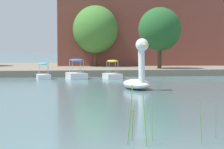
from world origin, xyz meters
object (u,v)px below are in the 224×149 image
object	(u,v)px
pedal_boat_yellow	(112,74)
tree_sapling_by_fence	(160,29)
pedal_boat_cyan	(43,74)
tree_broadleaf_left	(95,29)
pedal_boat_blue	(76,73)
swan_boat	(138,76)

from	to	relation	value
pedal_boat_yellow	tree_sapling_by_fence	distance (m)	7.95
pedal_boat_cyan	tree_sapling_by_fence	size ratio (longest dim) A/B	0.35
pedal_boat_cyan	tree_broadleaf_left	world-z (taller)	tree_broadleaf_left
pedal_boat_yellow	pedal_boat_cyan	world-z (taller)	pedal_boat_yellow
pedal_boat_blue	tree_broadleaf_left	size ratio (longest dim) A/B	0.36
swan_boat	pedal_boat_yellow	bearing A→B (deg)	91.70
pedal_boat_cyan	tree_broadleaf_left	size ratio (longest dim) A/B	0.30
pedal_boat_blue	pedal_boat_cyan	world-z (taller)	pedal_boat_blue
tree_sapling_by_fence	tree_broadleaf_left	xyz separation A→B (m)	(-5.64, 5.78, 0.24)
swan_boat	pedal_boat_cyan	xyz separation A→B (m)	(-5.91, 9.73, -0.41)
pedal_boat_blue	pedal_boat_cyan	distance (m)	2.66
pedal_boat_yellow	pedal_boat_blue	xyz separation A→B (m)	(-2.97, -0.14, 0.08)
tree_sapling_by_fence	pedal_boat_blue	bearing A→B (deg)	-149.47
pedal_boat_cyan	tree_broadleaf_left	distance (m)	12.25
swan_boat	pedal_boat_cyan	bearing A→B (deg)	121.26
pedal_boat_cyan	tree_sapling_by_fence	xyz separation A→B (m)	(10.75, 4.56, 3.90)
tree_sapling_by_fence	tree_broadleaf_left	world-z (taller)	tree_broadleaf_left
swan_boat	tree_broadleaf_left	bearing A→B (deg)	92.25
tree_broadleaf_left	pedal_boat_cyan	bearing A→B (deg)	-116.35
swan_boat	pedal_boat_blue	distance (m)	10.06
tree_broadleaf_left	pedal_boat_yellow	bearing A→B (deg)	-87.23
pedal_boat_blue	pedal_boat_cyan	xyz separation A→B (m)	(-2.65, 0.22, -0.06)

